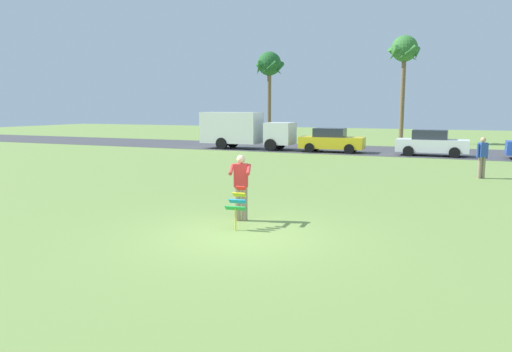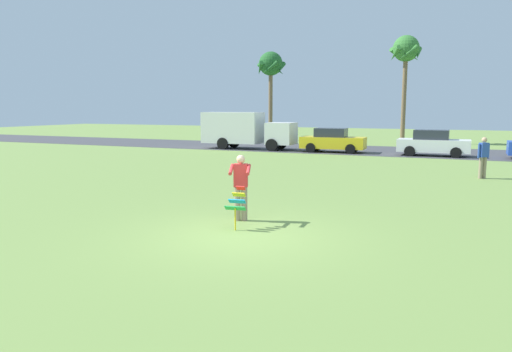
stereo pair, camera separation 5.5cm
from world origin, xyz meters
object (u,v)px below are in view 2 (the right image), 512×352
(palm_tree_right_near, at_px, (406,53))
(kite_held, at_px, (237,202))
(parked_truck_white_box, at_px, (243,129))
(parked_car_yellow, at_px, (333,141))
(person_kite_flyer, at_px, (241,185))
(palm_tree_left_near, at_px, (271,67))
(person_walker_far, at_px, (483,156))
(parked_car_white, at_px, (433,143))

(palm_tree_right_near, bearing_deg, kite_held, -90.72)
(parked_truck_white_box, relative_size, parked_car_yellow, 1.58)
(parked_car_yellow, bearing_deg, person_kite_flyer, -82.41)
(parked_truck_white_box, bearing_deg, kite_held, -65.60)
(person_kite_flyer, xyz_separation_m, palm_tree_right_near, (0.66, 30.12, 6.34))
(kite_held, relative_size, palm_tree_left_near, 0.13)
(parked_car_yellow, xyz_separation_m, palm_tree_right_near, (3.33, 10.08, 6.52))
(palm_tree_left_near, height_order, person_walker_far, palm_tree_left_near)
(parked_car_yellow, height_order, palm_tree_right_near, palm_tree_right_near)
(person_kite_flyer, height_order, palm_tree_left_near, palm_tree_left_near)
(kite_held, distance_m, parked_truck_white_box, 22.89)
(parked_car_yellow, bearing_deg, parked_car_white, 0.01)
(palm_tree_left_near, bearing_deg, parked_car_white, -32.44)
(palm_tree_right_near, bearing_deg, person_walker_far, -74.32)
(parked_car_white, distance_m, palm_tree_left_near, 17.88)
(parked_truck_white_box, bearing_deg, palm_tree_left_near, 99.47)
(person_walker_far, bearing_deg, kite_held, -116.50)
(parked_car_yellow, xyz_separation_m, parked_car_white, (6.27, 0.00, 0.00))
(palm_tree_left_near, distance_m, palm_tree_right_near, 11.43)
(parked_car_yellow, bearing_deg, palm_tree_right_near, 71.70)
(kite_held, bearing_deg, palm_tree_right_near, 89.28)
(person_kite_flyer, xyz_separation_m, parked_car_white, (3.60, 20.05, -0.18))
(palm_tree_right_near, bearing_deg, palm_tree_left_near, -175.05)
(person_kite_flyer, bearing_deg, palm_tree_left_near, 110.16)
(parked_car_yellow, xyz_separation_m, palm_tree_left_near, (-8.03, 9.09, 5.71))
(parked_car_yellow, xyz_separation_m, person_walker_far, (8.74, -9.20, 0.16))
(parked_truck_white_box, relative_size, person_walker_far, 3.89)
(parked_truck_white_box, height_order, palm_tree_right_near, palm_tree_right_near)
(parked_car_white, height_order, palm_tree_right_near, palm_tree_right_near)
(kite_held, xyz_separation_m, palm_tree_left_near, (-10.97, 29.93, 5.83))
(palm_tree_right_near, xyz_separation_m, person_walker_far, (5.41, -19.28, -6.36))
(parked_truck_white_box, xyz_separation_m, parked_car_white, (12.78, -0.00, -0.64))
(palm_tree_left_near, bearing_deg, palm_tree_right_near, 4.95)
(parked_car_white, bearing_deg, palm_tree_left_near, 147.56)
(person_kite_flyer, distance_m, parked_car_yellow, 20.23)
(kite_held, distance_m, palm_tree_right_near, 31.62)
(parked_car_white, distance_m, palm_tree_right_near, 12.36)
(palm_tree_right_near, bearing_deg, parked_car_white, -73.73)
(palm_tree_right_near, bearing_deg, parked_truck_white_box, -134.34)
(palm_tree_right_near, relative_size, person_walker_far, 5.04)
(parked_truck_white_box, bearing_deg, parked_car_yellow, -0.02)
(parked_truck_white_box, bearing_deg, parked_car_white, -0.00)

